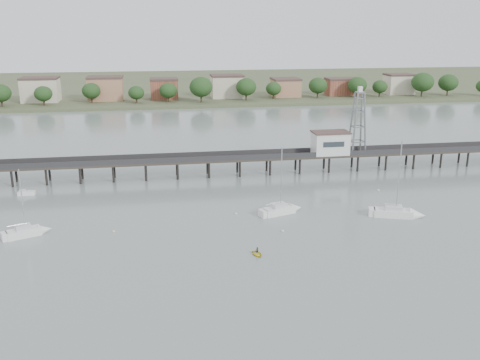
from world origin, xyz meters
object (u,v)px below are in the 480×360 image
object	(u,v)px
sailboat_c	(284,210)
pier	(223,159)
lattice_tower	(358,123)
sailboat_a	(30,231)
white_tender	(26,193)
yellow_dinghy	(257,255)
sailboat_d	(402,213)

from	to	relation	value
sailboat_c	pier	bearing A→B (deg)	86.76
lattice_tower	sailboat_c	bearing A→B (deg)	-131.63
sailboat_a	sailboat_c	world-z (taller)	sailboat_c
lattice_tower	white_tender	world-z (taller)	lattice_tower
white_tender	yellow_dinghy	bearing A→B (deg)	-41.18
yellow_dinghy	lattice_tower	bearing A→B (deg)	39.85
sailboat_a	pier	bearing A→B (deg)	16.47
sailboat_a	yellow_dinghy	world-z (taller)	sailboat_a
lattice_tower	yellow_dinghy	xyz separation A→B (m)	(-32.33, -44.22, -11.10)
lattice_tower	sailboat_a	world-z (taller)	lattice_tower
sailboat_d	yellow_dinghy	distance (m)	31.01
lattice_tower	white_tender	xyz separation A→B (m)	(-72.67, -8.20, -10.70)
white_tender	pier	bearing A→B (deg)	11.84
sailboat_c	white_tender	bearing A→B (deg)	140.00
lattice_tower	white_tender	distance (m)	73.91
sailboat_a	yellow_dinghy	bearing A→B (deg)	-45.26
lattice_tower	yellow_dinghy	world-z (taller)	lattice_tower
white_tender	sailboat_a	bearing A→B (deg)	-76.05
white_tender	yellow_dinghy	size ratio (longest dim) A/B	1.38
sailboat_a	sailboat_c	xyz separation A→B (m)	(43.45, 3.76, -0.01)
sailboat_c	yellow_dinghy	size ratio (longest dim) A/B	5.43
pier	sailboat_d	bearing A→B (deg)	-49.29
yellow_dinghy	sailboat_a	bearing A→B (deg)	144.82
sailboat_c	sailboat_a	bearing A→B (deg)	165.90
pier	lattice_tower	distance (m)	32.34
pier	sailboat_d	size ratio (longest dim) A/B	10.19
lattice_tower	pier	bearing A→B (deg)	-180.00
lattice_tower	sailboat_a	size ratio (longest dim) A/B	1.31
white_tender	lattice_tower	bearing A→B (deg)	7.01
sailboat_a	yellow_dinghy	xyz separation A→B (m)	(35.01, -13.58, -0.65)
sailboat_d	sailboat_a	bearing A→B (deg)	-162.62
sailboat_a	sailboat_d	world-z (taller)	sailboat_d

